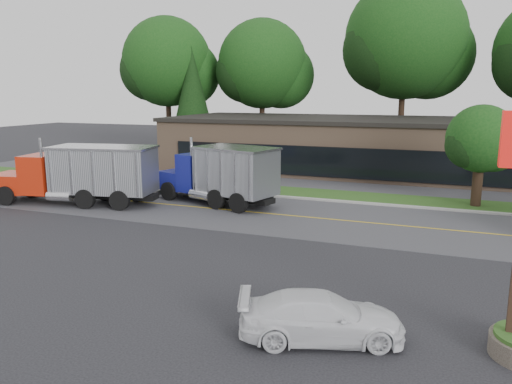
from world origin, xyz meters
TOP-DOWN VIEW (x-y plane):
  - ground at (0.00, 0.00)m, footprint 140.00×140.00m
  - road at (0.00, 9.00)m, footprint 60.00×8.00m
  - center_line at (0.00, 9.00)m, footprint 60.00×0.12m
  - curb at (0.00, 13.20)m, footprint 60.00×0.30m
  - grass_verge at (0.00, 15.00)m, footprint 60.00×3.40m
  - far_parking at (0.00, 20.00)m, footprint 60.00×7.00m
  - strip_mall at (2.00, 26.00)m, footprint 32.00×12.00m
  - tree_far_a at (-19.85, 32.12)m, footprint 9.95×9.36m
  - tree_far_b at (-9.85, 34.12)m, footprint 9.62×9.06m
  - tree_far_c at (4.18, 34.14)m, footprint 11.68×10.99m
  - evergreen_left at (-16.00, 30.00)m, footprint 4.79×4.79m
  - tree_verge at (10.06, 15.05)m, footprint 4.01×3.77m
  - dump_truck_red at (-11.16, 7.43)m, footprint 10.04×4.24m
  - dump_truck_blue at (-3.66, 10.27)m, footprint 7.90×4.49m
  - rally_car at (5.51, -3.43)m, footprint 4.63×3.07m

SIDE VIEW (x-z plane):
  - ground at x=0.00m, z-range 0.00..0.00m
  - road at x=0.00m, z-range -0.01..0.01m
  - center_line at x=0.00m, z-range 0.00..0.00m
  - curb at x=0.00m, z-range -0.06..0.06m
  - grass_verge at x=0.00m, z-range -0.01..0.01m
  - far_parking at x=0.00m, z-range -0.01..0.01m
  - rally_car at x=5.51m, z-range 0.00..1.25m
  - dump_truck_blue at x=-3.66m, z-range 0.12..3.48m
  - dump_truck_red at x=-11.16m, z-range 0.13..3.49m
  - strip_mall at x=2.00m, z-range 0.00..4.00m
  - tree_verge at x=10.06m, z-range 0.78..6.50m
  - evergreen_left at x=-16.00m, z-range 0.54..11.43m
  - tree_far_b at x=-9.85m, z-range 1.90..15.62m
  - tree_far_a at x=-19.85m, z-range 1.96..16.15m
  - tree_far_c at x=4.18m, z-range 2.30..18.96m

